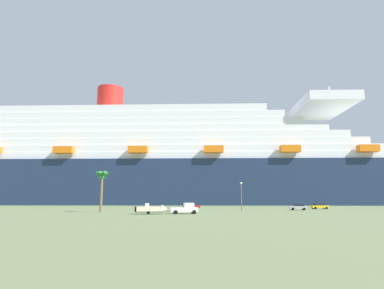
{
  "coord_description": "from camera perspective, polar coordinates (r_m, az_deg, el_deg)",
  "views": [
    {
      "loc": [
        3.14,
        -78.14,
        3.39
      ],
      "look_at": [
        3.68,
        30.48,
        21.11
      ],
      "focal_mm": 30.17,
      "sensor_mm": 36.0,
      "label": 1
    }
  ],
  "objects": [
    {
      "name": "parked_car_silver_sedan",
      "position": [
        90.3,
        17.98,
        -10.44
      ],
      "size": [
        4.45,
        2.54,
        1.58
      ],
      "color": "silver",
      "rests_on": "ground_plane"
    },
    {
      "name": "palm_tree",
      "position": [
        77.06,
        -15.91,
        -5.82
      ],
      "size": [
        3.16,
        3.17,
        9.39
      ],
      "color": "brown",
      "rests_on": "ground_plane"
    },
    {
      "name": "pickup_truck",
      "position": [
        66.85,
        -1.5,
        -11.27
      ],
      "size": [
        5.83,
        2.92,
        2.2
      ],
      "color": "white",
      "rests_on": "ground_plane"
    },
    {
      "name": "parked_car_yellow_taxi",
      "position": [
        100.05,
        21.31,
        -10.11
      ],
      "size": [
        4.8,
        2.13,
        1.58
      ],
      "color": "yellow",
      "rests_on": "ground_plane"
    },
    {
      "name": "small_boat_on_trailer",
      "position": [
        66.35,
        -7.22,
        -11.29
      ],
      "size": [
        7.23,
        2.68,
        2.15
      ],
      "color": "#595960",
      "rests_on": "ground_plane"
    },
    {
      "name": "cruise_ship",
      "position": [
        149.84,
        -3.16,
        -3.72
      ],
      "size": [
        265.06,
        43.64,
        60.44
      ],
      "color": "#1E2D4C",
      "rests_on": "ground_plane"
    },
    {
      "name": "street_lamp",
      "position": [
        80.66,
        8.42,
        -8.27
      ],
      "size": [
        0.56,
        0.56,
        7.0
      ],
      "color": "slate",
      "rests_on": "ground_plane"
    },
    {
      "name": "parked_car_red_hatchback",
      "position": [
        93.88,
        -0.41,
        -10.82
      ],
      "size": [
        4.95,
        2.6,
        1.58
      ],
      "color": "red",
      "rests_on": "ground_plane"
    },
    {
      "name": "ground_plane",
      "position": [
        108.23,
        -1.98,
        -11.05
      ],
      "size": [
        600.0,
        600.0,
        0.0
      ],
      "primitive_type": "plane",
      "color": "#66754C"
    }
  ]
}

